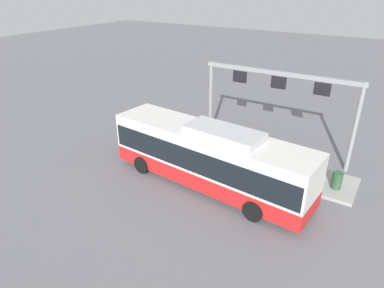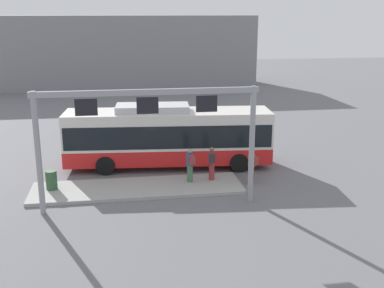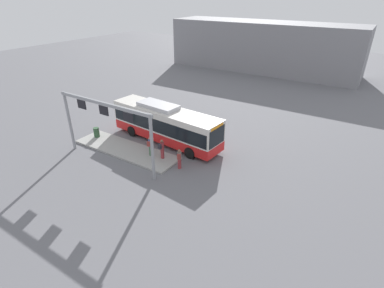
# 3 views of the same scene
# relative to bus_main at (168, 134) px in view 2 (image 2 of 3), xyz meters

# --- Properties ---
(ground_plane) EXTENTS (120.00, 120.00, 0.00)m
(ground_plane) POSITION_rel_bus_main_xyz_m (0.01, -0.00, -1.81)
(ground_plane) COLOR slate
(platform_curb) EXTENTS (10.00, 2.80, 0.16)m
(platform_curb) POSITION_rel_bus_main_xyz_m (-1.85, -3.39, -1.73)
(platform_curb) COLOR #9E9E99
(platform_curb) RESTS_ON ground
(bus_main) EXTENTS (11.22, 3.46, 3.46)m
(bus_main) POSITION_rel_bus_main_xyz_m (0.00, 0.00, 0.00)
(bus_main) COLOR red
(bus_main) RESTS_ON ground
(person_boarding) EXTENTS (0.53, 0.61, 1.67)m
(person_boarding) POSITION_rel_bus_main_xyz_m (3.78, -3.30, -0.92)
(person_boarding) COLOR maroon
(person_boarding) RESTS_ON ground
(person_waiting_near) EXTENTS (0.38, 0.56, 1.67)m
(person_waiting_near) POSITION_rel_bus_main_xyz_m (1.83, -2.97, -0.76)
(person_waiting_near) COLOR maroon
(person_waiting_near) RESTS_ON platform_curb
(person_waiting_mid) EXTENTS (0.44, 0.58, 1.67)m
(person_waiting_mid) POSITION_rel_bus_main_xyz_m (0.73, -3.12, -0.76)
(person_waiting_mid) COLOR #476B4C
(person_waiting_mid) RESTS_ON platform_curb
(platform_sign_gantry) EXTENTS (9.40, 0.24, 5.20)m
(platform_sign_gantry) POSITION_rel_bus_main_xyz_m (-1.42, -5.56, 1.95)
(platform_sign_gantry) COLOR gray
(platform_sign_gantry) RESTS_ON ground
(station_building) EXTENTS (31.55, 8.00, 7.90)m
(station_building) POSITION_rel_bus_main_xyz_m (-2.85, 31.13, 2.14)
(station_building) COLOR gray
(station_building) RESTS_ON ground
(trash_bin) EXTENTS (0.52, 0.52, 0.90)m
(trash_bin) POSITION_rel_bus_main_xyz_m (-5.85, -3.08, -1.20)
(trash_bin) COLOR #2D5133
(trash_bin) RESTS_ON platform_curb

